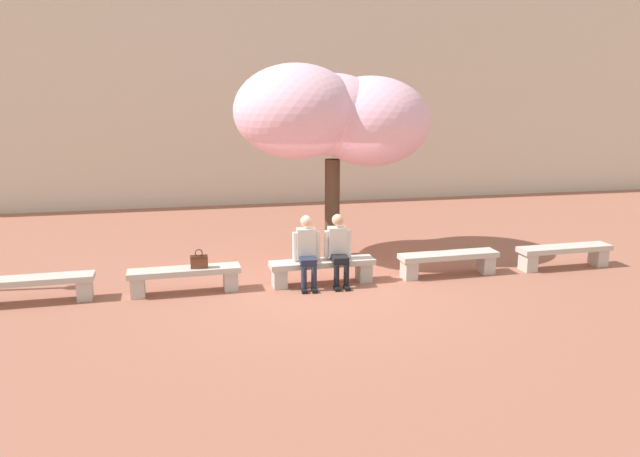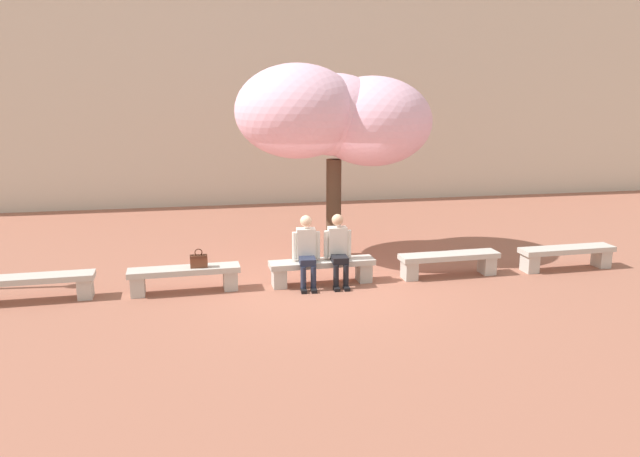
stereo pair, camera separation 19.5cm
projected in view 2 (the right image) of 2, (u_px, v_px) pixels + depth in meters
name	position (u px, v px, depth m)	size (l,w,h in m)	color
ground_plane	(322.00, 284.00, 11.48)	(100.00, 100.00, 0.00)	#9E604C
building_facade	(262.00, 84.00, 20.37)	(28.00, 4.00, 7.25)	beige
stone_bench_west_end	(35.00, 284.00, 10.49)	(1.95, 0.48, 0.45)	#BCB7AD
stone_bench_near_west	(184.00, 275.00, 10.95)	(1.95, 0.48, 0.45)	#BCB7AD
stone_bench_center	(322.00, 268.00, 11.41)	(1.95, 0.48, 0.45)	#BCB7AD
stone_bench_near_east	(449.00, 261.00, 11.87)	(1.95, 0.48, 0.45)	#BCB7AD
stone_bench_east_end	(567.00, 254.00, 12.33)	(1.95, 0.48, 0.45)	#BCB7AD
person_seated_left	(307.00, 249.00, 11.22)	(0.51, 0.70, 1.29)	black
person_seated_right	(338.00, 247.00, 11.33)	(0.51, 0.69, 1.29)	black
handbag	(199.00, 260.00, 10.91)	(0.30, 0.15, 0.34)	brown
cherry_tree_main	(334.00, 116.00, 12.63)	(4.03, 2.75, 4.00)	#473323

